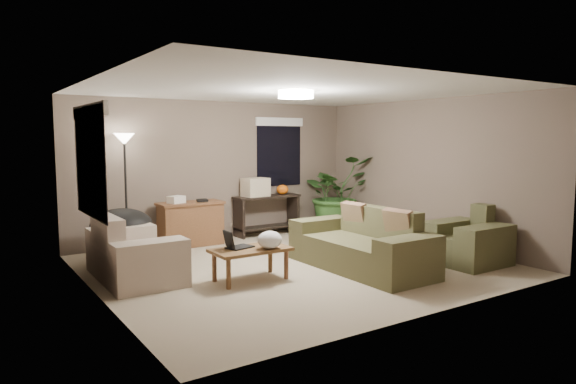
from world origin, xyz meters
TOP-DOWN VIEW (x-y plane):
  - room_shell at (0.00, 0.00)m, footprint 5.50×5.50m
  - main_sofa at (0.68, -0.67)m, footprint 0.95×2.20m
  - throw_pillows at (0.94, -0.67)m, footprint 0.26×1.36m
  - loveseat at (-2.18, 0.59)m, footprint 0.90×1.60m
  - armchair at (2.17, -1.28)m, footprint 0.95×1.00m
  - coffee_table at (-0.93, -0.33)m, footprint 1.00×0.55m
  - laptop at (-1.10, -0.23)m, footprint 0.38×0.30m
  - plastic_bag at (-0.73, -0.48)m, footprint 0.35×0.32m
  - desk at (-0.72, 2.13)m, footprint 1.10×0.50m
  - desk_papers at (-0.88, 2.12)m, footprint 0.72×0.32m
  - console_table at (0.89, 2.27)m, footprint 1.30×0.40m
  - pumpkin at (1.24, 2.27)m, footprint 0.29×0.29m
  - cardboard_box at (0.64, 2.27)m, footprint 0.48×0.38m
  - papasan_chair at (-2.03, 1.60)m, footprint 0.99×0.99m
  - floor_lamp at (-1.79, 2.17)m, footprint 0.32×0.32m
  - ceiling_fixture at (0.00, 0.00)m, footprint 0.50×0.50m
  - houseplant at (2.26, 1.89)m, footprint 1.34×1.49m
  - cat_scratching_post at (2.24, 0.18)m, footprint 0.32×0.32m
  - window_left at (-2.73, 0.30)m, footprint 0.05×1.56m
  - window_back at (1.30, 2.48)m, footprint 1.06×0.05m

SIDE VIEW (x-z plane):
  - cat_scratching_post at x=2.24m, z-range -0.04..0.46m
  - main_sofa at x=0.68m, z-range -0.13..0.72m
  - loveseat at x=-2.18m, z-range -0.13..0.72m
  - armchair at x=2.17m, z-range -0.13..0.72m
  - coffee_table at x=-0.93m, z-range 0.15..0.57m
  - desk at x=-0.72m, z-range 0.00..0.75m
  - console_table at x=0.89m, z-range 0.06..0.81m
  - papasan_chair at x=-2.03m, z-range 0.07..0.86m
  - laptop at x=-1.10m, z-range 0.36..0.60m
  - plastic_bag at x=-0.73m, z-range 0.42..0.65m
  - houseplant at x=2.26m, z-range 0.00..1.16m
  - throw_pillows at x=0.94m, z-range 0.42..0.88m
  - desk_papers at x=-0.88m, z-range 0.74..0.86m
  - pumpkin at x=1.24m, z-range 0.75..0.94m
  - cardboard_box at x=0.64m, z-range 0.75..1.09m
  - room_shell at x=0.00m, z-range -1.50..4.00m
  - floor_lamp at x=-1.79m, z-range 0.64..2.55m
  - window_left at x=-2.73m, z-range 1.12..2.45m
  - window_back at x=1.30m, z-range 1.12..2.45m
  - ceiling_fixture at x=0.00m, z-range 2.39..2.49m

